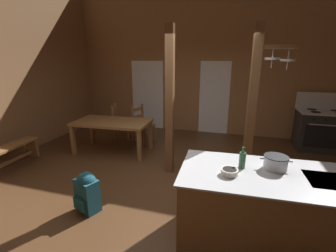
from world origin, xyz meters
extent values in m
cube|color=#4C301C|center=(0.00, 0.00, -0.05)|extent=(8.18, 7.69, 0.10)
cube|color=#93663F|center=(0.00, 3.52, 2.16)|extent=(8.18, 0.14, 4.32)
cube|color=white|center=(-1.66, 3.44, 1.02)|extent=(1.00, 0.01, 2.05)
cube|color=white|center=(0.37, 3.44, 1.02)|extent=(0.84, 0.01, 2.05)
cube|color=brown|center=(1.52, -0.80, 0.45)|extent=(2.14, 1.00, 0.91)
cube|color=#B7BABF|center=(1.52, -0.80, 0.92)|extent=(2.20, 1.06, 0.02)
cube|color=black|center=(1.99, -0.77, 0.92)|extent=(0.54, 0.42, 0.00)
cube|color=black|center=(1.50, -0.37, 0.05)|extent=(1.99, 0.13, 0.10)
cube|color=#242424|center=(2.99, 2.85, 0.45)|extent=(1.11, 0.77, 0.90)
cube|color=black|center=(3.00, 2.47, 0.42)|extent=(0.94, 0.02, 0.52)
cylinder|color=#B7BABF|center=(3.00, 2.44, 0.70)|extent=(0.83, 0.03, 0.02)
cube|color=#B7BABF|center=(2.99, 2.85, 0.92)|extent=(1.15, 0.81, 0.03)
cube|color=#B7BABF|center=(2.99, 3.21, 1.12)|extent=(1.14, 0.05, 0.40)
cylinder|color=black|center=(2.75, 2.70, 0.94)|extent=(0.20, 0.20, 0.01)
cylinder|color=black|center=(3.24, 3.01, 0.94)|extent=(0.20, 0.20, 0.01)
cylinder|color=black|center=(2.74, 3.00, 0.94)|extent=(0.20, 0.20, 0.01)
cylinder|color=black|center=(2.89, 2.45, 0.82)|extent=(0.04, 0.03, 0.04)
cylinder|color=black|center=(2.67, 2.45, 0.82)|extent=(0.04, 0.03, 0.04)
cube|color=brown|center=(1.25, 0.96, 1.33)|extent=(0.16, 0.16, 2.67)
cube|color=brown|center=(1.51, 1.00, 2.29)|extent=(0.68, 0.17, 0.06)
cylinder|color=#B7BABF|center=(1.49, 0.99, 2.21)|extent=(0.01, 0.01, 0.16)
cylinder|color=#B7BABF|center=(1.49, 0.99, 2.10)|extent=(0.27, 0.27, 0.04)
cylinder|color=#B7BABF|center=(1.49, 0.99, 2.02)|extent=(0.02, 0.02, 0.14)
cylinder|color=#B7BABF|center=(1.73, 1.03, 2.19)|extent=(0.01, 0.01, 0.19)
cylinder|color=#B7BABF|center=(1.73, 1.03, 2.08)|extent=(0.26, 0.26, 0.04)
cylinder|color=#B7BABF|center=(1.73, 1.03, 2.00)|extent=(0.02, 0.02, 0.14)
cube|color=brown|center=(-0.16, 0.71, 1.33)|extent=(0.14, 0.14, 2.67)
cube|color=brown|center=(-1.70, 1.30, 0.71)|extent=(1.75, 0.99, 0.06)
cube|color=brown|center=(-2.51, 1.65, 0.34)|extent=(0.08, 0.08, 0.68)
cube|color=brown|center=(-0.93, 1.74, 0.34)|extent=(0.08, 0.08, 0.68)
cube|color=brown|center=(-2.47, 0.87, 0.34)|extent=(0.08, 0.08, 0.68)
cube|color=brown|center=(-0.89, 0.96, 0.34)|extent=(0.08, 0.08, 0.68)
cube|color=brown|center=(-1.29, 2.15, 0.43)|extent=(0.55, 0.55, 0.04)
cube|color=brown|center=(-1.05, 2.28, 0.21)|extent=(0.06, 0.06, 0.41)
cube|color=brown|center=(-1.17, 1.91, 0.21)|extent=(0.06, 0.06, 0.41)
cube|color=brown|center=(-1.41, 2.39, 0.47)|extent=(0.06, 0.06, 0.95)
cube|color=brown|center=(-1.53, 2.03, 0.47)|extent=(0.06, 0.06, 0.95)
cube|color=brown|center=(-1.47, 2.21, 0.84)|extent=(0.15, 0.37, 0.07)
cube|color=brown|center=(-1.47, 2.21, 0.65)|extent=(0.15, 0.37, 0.07)
cube|color=brown|center=(-1.96, 2.25, 0.43)|extent=(0.55, 0.55, 0.04)
cube|color=brown|center=(-1.83, 2.49, 0.21)|extent=(0.06, 0.06, 0.41)
cube|color=brown|center=(-1.72, 2.13, 0.21)|extent=(0.06, 0.06, 0.41)
cube|color=brown|center=(-2.20, 2.38, 0.47)|extent=(0.06, 0.06, 0.95)
cube|color=brown|center=(-2.09, 2.01, 0.47)|extent=(0.06, 0.06, 0.95)
cube|color=brown|center=(-2.14, 2.20, 0.84)|extent=(0.15, 0.37, 0.07)
cube|color=brown|center=(-2.14, 2.20, 0.65)|extent=(0.15, 0.37, 0.07)
cube|color=brown|center=(-3.28, -0.02, 0.42)|extent=(0.43, 1.24, 0.04)
cube|color=brown|center=(-3.32, 0.53, 0.20)|extent=(0.31, 0.08, 0.40)
cube|color=brown|center=(-3.28, -0.02, 0.12)|extent=(0.12, 1.02, 0.06)
cube|color=#194756|center=(-0.94, -0.80, 0.24)|extent=(0.38, 0.32, 0.48)
cube|color=#194756|center=(-0.98, -0.92, 0.17)|extent=(0.23, 0.14, 0.17)
cylinder|color=black|center=(-0.80, -0.71, 0.24)|extent=(0.05, 0.05, 0.38)
cylinder|color=black|center=(-0.98, -0.65, 0.24)|extent=(0.05, 0.05, 0.38)
sphere|color=#194756|center=(-0.94, -0.80, 0.46)|extent=(0.35, 0.35, 0.27)
cylinder|color=#B7BABF|center=(1.45, -0.66, 1.00)|extent=(0.25, 0.25, 0.14)
cylinder|color=black|center=(1.45, -0.66, 1.07)|extent=(0.26, 0.26, 0.01)
cylinder|color=#B7BABF|center=(1.31, -0.66, 1.03)|extent=(0.05, 0.02, 0.02)
cylinder|color=#B7BABF|center=(1.59, -0.66, 1.03)|extent=(0.05, 0.02, 0.02)
cylinder|color=silver|center=(0.97, -0.94, 0.96)|extent=(0.18, 0.18, 0.06)
cylinder|color=black|center=(0.97, -0.94, 0.99)|extent=(0.15, 0.15, 0.00)
cylinder|color=#2D5638|center=(1.10, -0.74, 1.02)|extent=(0.07, 0.07, 0.18)
cylinder|color=#2D5638|center=(1.10, -0.74, 1.14)|extent=(0.03, 0.03, 0.06)
camera|label=1|loc=(0.98, -3.25, 2.10)|focal=24.87mm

